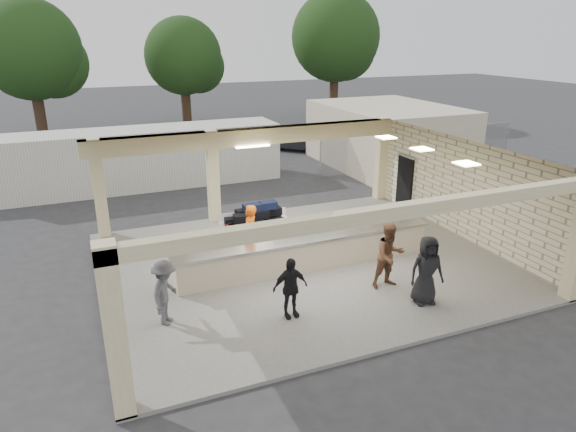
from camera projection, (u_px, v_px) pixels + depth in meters
name	position (u px, v px, depth m)	size (l,w,h in m)	color
ground	(302.00, 265.00, 16.03)	(120.00, 120.00, 0.00)	#2D2D2F
pavilion	(300.00, 217.00, 16.22)	(12.01, 10.00, 3.55)	slate
baggage_counter	(308.00, 254.00, 15.39)	(8.20, 0.58, 0.98)	#C8B695
luggage_cart	(256.00, 222.00, 17.18)	(2.53, 1.68, 1.41)	silver
drum_fan	(395.00, 220.00, 17.94)	(0.91, 0.89, 1.07)	silver
baggage_handler	(250.00, 234.00, 15.65)	(0.69, 0.38, 1.89)	#DF570B
passenger_a	(390.00, 255.00, 14.20)	(0.91, 0.40, 1.87)	brown
passenger_b	(290.00, 288.00, 12.71)	(0.93, 0.34, 1.59)	black
passenger_c	(165.00, 293.00, 12.40)	(1.07, 0.38, 1.66)	#4B4C50
passenger_d	(427.00, 270.00, 13.33)	(0.91, 0.37, 1.87)	black
car_white_a	(345.00, 139.00, 31.16)	(2.34, 4.94, 1.41)	silver
car_white_b	(385.00, 137.00, 31.71)	(1.79, 4.79, 1.51)	silver
car_dark	(296.00, 138.00, 31.37)	(1.52, 4.32, 1.44)	black
container_white	(146.00, 158.00, 23.88)	(12.45, 2.49, 2.70)	silver
fence	(421.00, 147.00, 27.46)	(12.06, 0.06, 2.03)	gray
tree_left	(36.00, 53.00, 32.35)	(6.60, 6.30, 9.00)	#382619
tree_mid	(187.00, 59.00, 37.91)	(6.00, 5.60, 8.00)	#382619
tree_right	(338.00, 41.00, 40.95)	(7.20, 7.00, 10.00)	#382619
adjacent_building	(387.00, 136.00, 27.60)	(6.00, 8.00, 3.20)	beige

